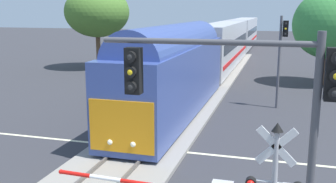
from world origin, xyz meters
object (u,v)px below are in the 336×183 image
object	(u,v)px
commuter_train	(226,42)
traffic_signal_near_right	(250,103)
crossing_signal_mast	(274,180)
oak_far_right	(330,24)
pine_left_background	(97,12)
traffic_signal_far_side	(282,47)

from	to	relation	value
commuter_train	traffic_signal_near_right	size ratio (longest dim) A/B	11.09
crossing_signal_mast	traffic_signal_near_right	xyz separation A→B (m)	(-0.56, -1.40, 2.19)
oak_far_right	crossing_signal_mast	bearing A→B (deg)	-98.48
oak_far_right	pine_left_background	bearing A→B (deg)	171.70
crossing_signal_mast	traffic_signal_near_right	bearing A→B (deg)	-111.75
traffic_signal_far_side	pine_left_background	xyz separation A→B (m)	(-19.08, 12.92, 2.13)
traffic_signal_far_side	traffic_signal_near_right	distance (m)	17.91
traffic_signal_near_right	pine_left_background	bearing A→B (deg)	120.87
crossing_signal_mast	pine_left_background	xyz separation A→B (m)	(-18.98, 29.41, 3.84)
crossing_signal_mast	commuter_train	bearing A→B (deg)	99.58
crossing_signal_mast	oak_far_right	bearing A→B (deg)	81.52
oak_far_right	traffic_signal_near_right	bearing A→B (deg)	-99.19
commuter_train	crossing_signal_mast	world-z (taller)	commuter_train
crossing_signal_mast	traffic_signal_near_right	size ratio (longest dim) A/B	0.62
pine_left_background	commuter_train	bearing A→B (deg)	24.26
traffic_signal_far_side	pine_left_background	bearing A→B (deg)	145.90
pine_left_background	oak_far_right	bearing A→B (deg)	-8.30
oak_far_right	pine_left_background	world-z (taller)	pine_left_background
traffic_signal_far_side	oak_far_right	world-z (taller)	oak_far_right
traffic_signal_near_right	oak_far_right	xyz separation A→B (m)	(4.45, 27.48, 0.68)
crossing_signal_mast	traffic_signal_far_side	size ratio (longest dim) A/B	0.62
traffic_signal_near_right	crossing_signal_mast	bearing A→B (deg)	68.25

